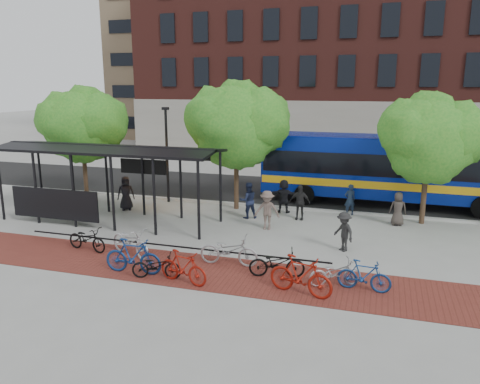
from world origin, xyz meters
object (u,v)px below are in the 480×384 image
(bike_11, at_px, (364,276))
(pedestrian_3, at_px, (267,210))
(bike_9, at_px, (301,276))
(pedestrian_7, at_px, (350,200))
(bike_2, at_px, (131,241))
(pedestrian_6, at_px, (398,209))
(lamp_post_left, at_px, (167,152))
(bike_0, at_px, (87,239))
(bike_4, at_px, (156,266))
(pedestrian_0, at_px, (126,193))
(pedestrian_2, at_px, (248,200))
(bus, at_px, (391,166))
(bike_6, at_px, (229,250))
(tree_b, at_px, (238,122))
(pedestrian_4, at_px, (300,202))
(bike_8, at_px, (277,263))
(bike_10, at_px, (335,273))
(bike_3, at_px, (133,256))
(pedestrian_9, at_px, (344,232))
(tree_c, at_px, (431,136))
(pedestrian_5, at_px, (284,196))
(bus_shelter, at_px, (105,158))
(tree_a, at_px, (83,122))
(bike_5, at_px, (183,267))

(bike_11, relative_size, pedestrian_3, 0.95)
(bike_9, xyz_separation_m, pedestrian_7, (0.76, 9.63, 0.15))
(bike_2, height_order, pedestrian_6, pedestrian_6)
(lamp_post_left, bearing_deg, bike_0, -87.31)
(bike_2, relative_size, bike_4, 1.29)
(pedestrian_0, xyz_separation_m, pedestrian_2, (6.40, 0.36, -0.00))
(bus, height_order, bike_6, bus)
(bike_11, distance_m, pedestrian_6, 7.73)
(tree_b, relative_size, pedestrian_4, 3.87)
(tree_b, xyz_separation_m, bike_8, (3.84, -8.06, -3.97))
(tree_b, height_order, pedestrian_4, tree_b)
(bike_11, height_order, pedestrian_7, pedestrian_7)
(bike_10, distance_m, pedestrian_4, 7.57)
(lamp_post_left, bearing_deg, pedestrian_6, -4.51)
(bike_3, height_order, bike_10, bike_3)
(tree_b, distance_m, pedestrian_9, 8.37)
(bus, relative_size, bike_10, 7.90)
(tree_c, xyz_separation_m, bike_4, (-8.93, -9.35, -3.62))
(bike_3, height_order, bike_4, bike_3)
(bike_4, height_order, pedestrian_5, pedestrian_5)
(pedestrian_5, bearing_deg, bus_shelter, 24.97)
(bike_0, distance_m, bike_3, 3.19)
(tree_b, distance_m, bike_2, 8.83)
(pedestrian_6, bearing_deg, bike_2, 28.57)
(bike_0, height_order, bike_8, bike_8)
(bus_shelter, distance_m, pedestrian_4, 9.28)
(bus_shelter, height_order, pedestrian_0, bus_shelter)
(tree_b, bearing_deg, bike_11, -51.33)
(bike_10, relative_size, pedestrian_2, 0.98)
(tree_a, distance_m, bike_5, 14.29)
(tree_b, bearing_deg, pedestrian_0, -160.70)
(pedestrian_9, bearing_deg, bike_5, -89.37)
(bike_4, height_order, pedestrian_2, pedestrian_2)
(pedestrian_2, relative_size, pedestrian_9, 1.13)
(lamp_post_left, relative_size, pedestrian_4, 3.06)
(bike_6, bearing_deg, pedestrian_2, 6.61)
(bike_2, relative_size, pedestrian_4, 1.28)
(pedestrian_0, height_order, pedestrian_6, pedestrian_0)
(pedestrian_3, xyz_separation_m, pedestrian_6, (5.54, 2.34, -0.10))
(bike_5, height_order, bike_10, bike_5)
(bike_4, bearing_deg, lamp_post_left, 9.95)
(bike_9, bearing_deg, pedestrian_4, 24.36)
(tree_b, distance_m, pedestrian_5, 4.33)
(lamp_post_left, xyz_separation_m, bike_10, (9.87, -8.47, -2.30))
(tree_a, distance_m, lamp_post_left, 5.14)
(bike_0, xyz_separation_m, bike_3, (2.83, -1.46, 0.13))
(tree_b, height_order, bike_6, tree_b)
(bike_5, distance_m, pedestrian_9, 6.56)
(bike_2, bearing_deg, lamp_post_left, 40.13)
(bike_4, distance_m, bike_11, 6.69)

